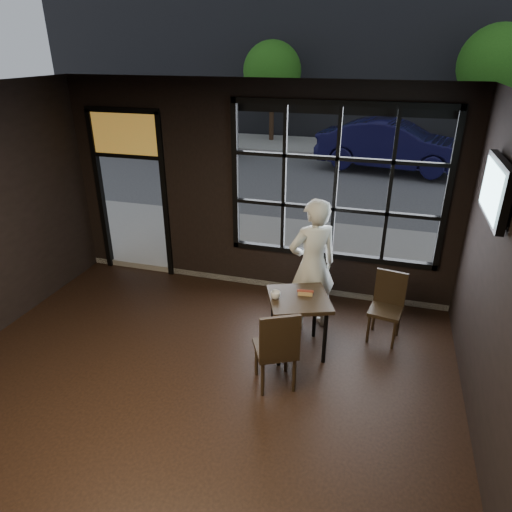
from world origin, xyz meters
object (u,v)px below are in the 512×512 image
(man, at_px, (312,266))
(cafe_table, at_px, (298,324))
(navy_car, at_px, (392,145))
(chair_near, at_px, (275,346))

(man, bearing_deg, cafe_table, 51.84)
(man, distance_m, navy_car, 9.19)
(cafe_table, relative_size, chair_near, 0.76)
(man, xyz_separation_m, navy_car, (0.88, 9.15, -0.09))
(chair_near, height_order, man, man)
(navy_car, bearing_deg, cafe_table, -176.24)
(chair_near, xyz_separation_m, navy_car, (1.05, 10.46, 0.32))
(chair_near, bearing_deg, man, -124.46)
(navy_car, bearing_deg, chair_near, -176.55)
(man, bearing_deg, chair_near, 48.95)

